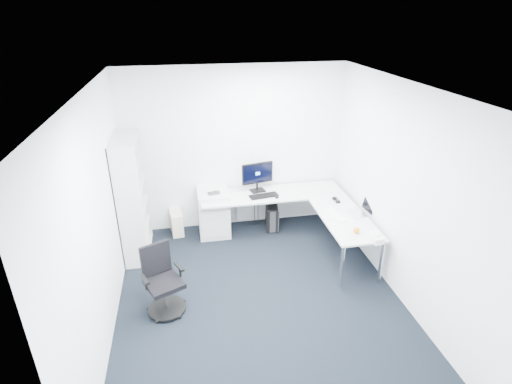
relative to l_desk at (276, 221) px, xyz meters
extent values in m
plane|color=black|center=(-0.55, -1.40, -0.34)|extent=(4.20, 4.20, 0.00)
plane|color=white|center=(-0.55, -1.40, 2.36)|extent=(4.20, 4.20, 0.00)
cube|color=white|center=(-0.55, 0.70, 1.01)|extent=(3.60, 0.02, 2.70)
cube|color=white|center=(-0.55, -3.50, 1.01)|extent=(3.60, 0.02, 2.70)
cube|color=white|center=(-2.35, -1.40, 1.01)|extent=(0.02, 4.20, 2.70)
cube|color=white|center=(1.25, -1.40, 1.01)|extent=(0.02, 4.20, 2.70)
cube|color=silver|center=(-0.97, 0.44, 0.04)|extent=(0.50, 0.62, 0.76)
cube|color=black|center=(0.02, 0.41, -0.13)|extent=(0.26, 0.47, 0.43)
cube|color=beige|center=(-1.59, 0.53, -0.15)|extent=(0.24, 0.43, 0.39)
cube|color=white|center=(0.26, 0.72, -0.32)|extent=(0.35, 0.10, 0.04)
cube|color=black|center=(-0.16, 0.23, 0.36)|extent=(0.49, 0.24, 0.02)
cube|color=black|center=(0.03, 0.15, 0.36)|extent=(0.06, 0.09, 0.03)
cube|color=white|center=(0.75, -0.60, 0.35)|extent=(0.20, 0.46, 0.01)
sphere|color=orange|center=(0.83, -1.13, 0.39)|extent=(0.08, 0.08, 0.08)
cube|color=white|center=(0.99, -1.36, 0.38)|extent=(0.15, 0.25, 0.08)
camera|label=1|loc=(-1.37, -5.46, 3.12)|focal=28.00mm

